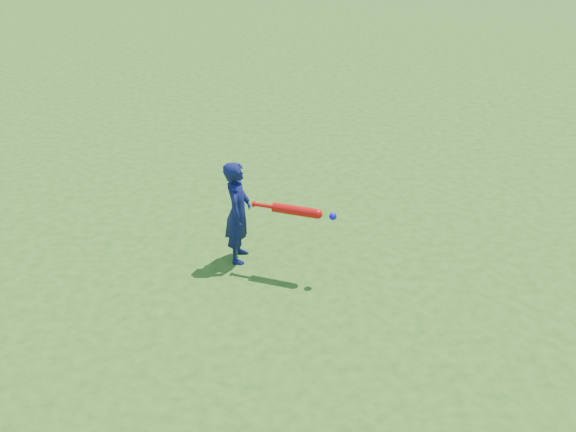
# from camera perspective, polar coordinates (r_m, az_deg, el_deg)

# --- Properties ---
(ground) EXTENTS (80.00, 80.00, 0.00)m
(ground) POSITION_cam_1_polar(r_m,az_deg,el_deg) (5.84, 0.57, -6.93)
(ground) COLOR #2D6217
(ground) RESTS_ON ground
(child) EXTENTS (0.28, 0.40, 1.03)m
(child) POSITION_cam_1_polar(r_m,az_deg,el_deg) (6.09, -4.47, 0.34)
(child) COLOR #0F1548
(child) RESTS_ON ground
(bat_swing) EXTENTS (0.77, 0.30, 0.09)m
(bat_swing) POSITION_cam_1_polar(r_m,az_deg,el_deg) (5.79, 0.99, 0.44)
(bat_swing) COLOR red
(bat_swing) RESTS_ON ground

